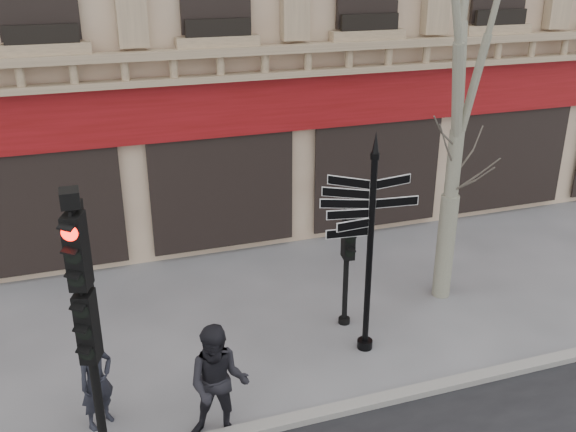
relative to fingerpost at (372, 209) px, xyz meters
name	(u,v)px	position (x,y,z in m)	size (l,w,h in m)	color
ground	(291,367)	(-1.50, -0.13, -2.78)	(80.00, 80.00, 0.00)	#58585C
kerb	(320,414)	(-1.50, -1.53, -2.72)	(80.00, 0.25, 0.12)	gray
fingerpost	(372,209)	(0.00, 0.00, 0.00)	(2.14, 2.14, 4.14)	black
traffic_signal_main	(84,298)	(-4.78, -1.20, -0.18)	(0.54, 0.46, 4.12)	black
traffic_signal_secondary	(347,248)	(-0.02, 0.91, -1.13)	(0.43, 0.34, 2.36)	black
pedestrian_a	(96,381)	(-4.78, -0.55, -1.98)	(0.59, 0.39, 1.61)	black
pedestrian_b	(218,384)	(-3.08, -1.43, -1.83)	(0.93, 0.72, 1.91)	black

